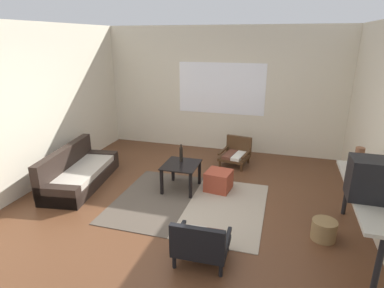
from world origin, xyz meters
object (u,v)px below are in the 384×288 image
Objects in this scene: console_shelf at (364,197)px; glass_bottle at (181,154)px; armchair_by_window at (236,153)px; coffee_table at (181,169)px; armchair_striped_foreground at (200,243)px; clay_vase at (358,163)px; crt_television at (373,179)px; ottoman_orange at (219,181)px; wicker_basket at (324,230)px; couch at (78,173)px.

glass_bottle is at bearing 157.38° from console_shelf.
console_shelf reaches higher than armchair_by_window.
coffee_table is 1.00× the size of armchair_striped_foreground.
glass_bottle is (-0.74, -1.27, 0.34)m from armchair_by_window.
clay_vase is (1.82, -1.81, 0.69)m from armchair_by_window.
crt_television is (-0.00, -0.21, 0.31)m from console_shelf.
armchair_striped_foreground is at bearing -156.23° from console_shelf.
armchair_by_window is 2.14× the size of glass_bottle.
crt_television reaches higher than ottoman_orange.
ottoman_orange is 1.33× the size of glass_bottle.
armchair_by_window is 1.25m from ottoman_orange.
ottoman_orange is 0.83× the size of crt_television.
console_shelf is 5.97× the size of wicker_basket.
wicker_basket is (-0.34, -0.40, -0.80)m from clay_vase.
wicker_basket is (2.22, -0.94, -0.46)m from glass_bottle.
clay_vase is (0.00, 0.73, -0.10)m from crt_television.
coffee_table is at bearing -166.06° from ottoman_orange.
glass_bottle reaches higher than coffee_table.
couch is 4.00m from wicker_basket.
wicker_basket is at bearing -22.95° from glass_bottle.
clay_vase reaches higher than couch.
glass_bottle reaches higher than wicker_basket.
clay_vase reaches higher than armchair_by_window.
coffee_table is at bearing -116.83° from armchair_by_window.
armchair_striped_foreground is 0.34× the size of console_shelf.
ottoman_orange is at bearing 163.39° from clay_vase.
console_shelf is at bearing -22.62° from glass_bottle.
clay_vase is at bearing -44.88° from armchair_by_window.
ottoman_orange is 1.30× the size of wicker_basket.
wicker_basket is at bearing -7.13° from couch.
armchair_striped_foreground reaches higher than armchair_by_window.
ottoman_orange is at bearing 145.76° from crt_television.
armchair_striped_foreground is (0.09, -3.10, 0.02)m from armchair_by_window.
ottoman_orange is 0.22× the size of console_shelf.
armchair_by_window is at bearing 123.77° from wicker_basket.
armchair_striped_foreground is at bearing -88.39° from armchair_by_window.
armchair_by_window is 1.92× the size of clay_vase.
wicker_basket is (-0.34, 0.13, -0.59)m from console_shelf.
glass_bottle is at bearing 153.55° from crt_television.
crt_television reaches higher than coffee_table.
wicker_basket is (3.97, -0.50, -0.08)m from couch.
armchair_striped_foreground is 1.97m from crt_television.
coffee_table is at bearing -72.95° from glass_bottle.
console_shelf reaches higher than coffee_table.
clay_vase is (2.52, -0.42, 0.57)m from coffee_table.
armchair_striped_foreground is (0.79, -1.71, -0.10)m from coffee_table.
crt_television is (1.82, -2.54, 0.79)m from armchair_by_window.
armchair_by_window is at bearing 59.68° from glass_bottle.
clay_vase is at bearing 36.61° from armchair_striped_foreground.
coffee_table is 2.72m from console_shelf.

